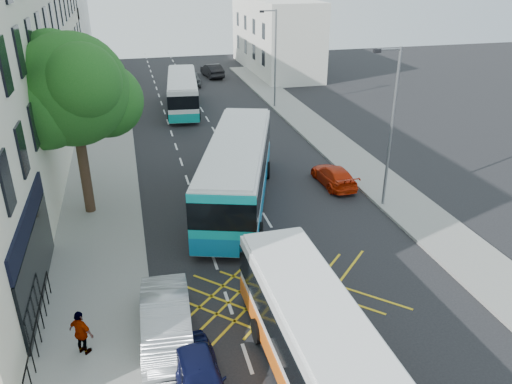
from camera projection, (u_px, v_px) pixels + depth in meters
pavement_left at (91, 212)px, 25.45m from camera, size 5.00×70.00×0.15m
pavement_right at (377, 180)px, 29.09m from camera, size 3.00×70.00×0.15m
terrace_far at (49, 25)px, 57.24m from camera, size 8.00×20.00×10.00m
building_right at (275, 35)px, 57.21m from camera, size 6.00×18.00×8.00m
street_tree at (72, 91)px, 22.80m from camera, size 6.30×5.70×8.80m
lamp_near at (390, 121)px, 24.25m from camera, size 1.45×0.15×8.00m
lamp_far at (274, 54)px, 41.81m from camera, size 1.45×0.15×8.00m
railings at (39, 329)px, 16.39m from camera, size 0.08×5.60×1.14m
bus_near at (324, 357)px, 14.10m from camera, size 2.68×10.31×2.89m
bus_mid at (237, 170)px, 25.86m from camera, size 6.61×12.60×3.47m
bus_far at (183, 92)px, 42.55m from camera, size 3.50×10.53×2.90m
parked_car_blue at (199, 377)px, 14.61m from camera, size 1.67×3.68×1.22m
parked_car_silver at (166, 321)px, 16.65m from camera, size 1.86×4.72×1.53m
red_hatchback at (334, 176)px, 28.47m from camera, size 1.70×3.92×1.12m
distant_car_grey at (190, 79)px, 51.40m from camera, size 2.37×4.57×1.23m
distant_car_dark at (212, 70)px, 55.00m from camera, size 2.09×4.55×1.45m
pedestrian_far at (81, 333)px, 15.86m from camera, size 0.98×0.90×1.61m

